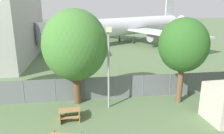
# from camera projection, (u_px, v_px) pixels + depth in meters

# --- Properties ---
(perimeter_fence) EXTENTS (56.07, 0.07, 2.02)m
(perimeter_fence) POSITION_uv_depth(u_px,v_px,m) (115.00, 87.00, 19.08)
(perimeter_fence) COLOR slate
(perimeter_fence) RESTS_ON ground
(airplane) EXTENTS (39.36, 33.15, 10.87)m
(airplane) POSITION_uv_depth(u_px,v_px,m) (122.00, 27.00, 46.08)
(airplane) COLOR silver
(airplane) RESTS_ON ground
(picnic_bench_near_cabin) EXTENTS (1.61, 1.50, 0.76)m
(picnic_bench_near_cabin) POSITION_uv_depth(u_px,v_px,m) (70.00, 113.00, 15.64)
(picnic_bench_near_cabin) COLOR #A37A47
(picnic_bench_near_cabin) RESTS_ON ground
(tree_left_of_cabin) EXTENTS (3.94, 3.94, 7.07)m
(tree_left_of_cabin) POSITION_uv_depth(u_px,v_px,m) (183.00, 45.00, 17.30)
(tree_left_of_cabin) COLOR brown
(tree_left_of_cabin) RESTS_ON ground
(tree_behind_benches) EXTENTS (5.12, 5.12, 7.74)m
(tree_behind_benches) POSITION_uv_depth(u_px,v_px,m) (75.00, 45.00, 17.09)
(tree_behind_benches) COLOR brown
(tree_behind_benches) RESTS_ON ground
(light_mast) EXTENTS (0.44, 0.44, 6.42)m
(light_mast) POSITION_uv_depth(u_px,v_px,m) (109.00, 59.00, 16.54)
(light_mast) COLOR #99999E
(light_mast) RESTS_ON ground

